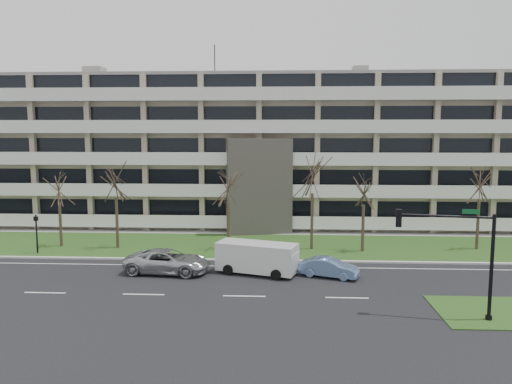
# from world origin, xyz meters

# --- Properties ---
(ground) EXTENTS (160.00, 160.00, 0.00)m
(ground) POSITION_xyz_m (0.00, 0.00, 0.00)
(ground) COLOR black
(ground) RESTS_ON ground
(grass_verge) EXTENTS (90.00, 10.00, 0.06)m
(grass_verge) POSITION_xyz_m (0.00, 13.00, 0.03)
(grass_verge) COLOR #2A4416
(grass_verge) RESTS_ON ground
(curb) EXTENTS (90.00, 0.35, 0.12)m
(curb) POSITION_xyz_m (0.00, 8.00, 0.06)
(curb) COLOR #B2B2AD
(curb) RESTS_ON ground
(sidewalk) EXTENTS (90.00, 2.00, 0.08)m
(sidewalk) POSITION_xyz_m (0.00, 18.50, 0.04)
(sidewalk) COLOR #B2B2AD
(sidewalk) RESTS_ON ground
(grass_median) EXTENTS (7.00, 5.00, 0.06)m
(grass_median) POSITION_xyz_m (14.00, -2.00, 0.03)
(grass_median) COLOR #2A4416
(grass_median) RESTS_ON ground
(lane_edge_line) EXTENTS (90.00, 0.12, 0.01)m
(lane_edge_line) POSITION_xyz_m (0.00, 6.50, 0.01)
(lane_edge_line) COLOR white
(lane_edge_line) RESTS_ON ground
(apartment_building) EXTENTS (60.50, 15.10, 18.75)m
(apartment_building) POSITION_xyz_m (-0.01, 25.32, 7.61)
(apartment_building) COLOR #B6AB8D
(apartment_building) RESTS_ON ground
(silver_pickup) EXTENTS (5.99, 3.18, 1.60)m
(silver_pickup) POSITION_xyz_m (-5.61, 4.61, 0.80)
(silver_pickup) COLOR #B2B5BA
(silver_pickup) RESTS_ON ground
(blue_sedan) EXTENTS (4.10, 2.56, 1.28)m
(blue_sedan) POSITION_xyz_m (5.36, 4.20, 0.64)
(blue_sedan) COLOR #7EA3DB
(blue_sedan) RESTS_ON ground
(white_van) EXTENTS (5.77, 3.55, 2.10)m
(white_van) POSITION_xyz_m (0.58, 4.78, 1.26)
(white_van) COLOR silver
(white_van) RESTS_ON ground
(traffic_signal) EXTENTS (4.89, 1.13, 5.73)m
(traffic_signal) POSITION_xyz_m (11.19, -2.89, 3.71)
(traffic_signal) COLOR black
(traffic_signal) RESTS_ON ground
(pedestrian_signal) EXTENTS (0.30, 0.24, 3.12)m
(pedestrian_signal) POSITION_xyz_m (-17.14, 9.43, 1.99)
(pedestrian_signal) COLOR black
(pedestrian_signal) RESTS_ON ground
(tree_1) EXTENTS (3.38, 3.38, 6.76)m
(tree_1) POSITION_xyz_m (-16.29, 11.85, 5.25)
(tree_1) COLOR #382B21
(tree_1) RESTS_ON ground
(tree_2) EXTENTS (3.78, 3.78, 7.56)m
(tree_2) POSITION_xyz_m (-11.38, 11.55, 5.87)
(tree_2) COLOR #382B21
(tree_2) RESTS_ON ground
(tree_3) EXTENTS (3.56, 3.56, 7.13)m
(tree_3) POSITION_xyz_m (-2.16, 11.52, 5.54)
(tree_3) COLOR #382B21
(tree_3) RESTS_ON ground
(tree_4) EXTENTS (4.15, 4.15, 8.30)m
(tree_4) POSITION_xyz_m (4.65, 11.93, 6.45)
(tree_4) COLOR #382B21
(tree_4) RESTS_ON ground
(tree_5) EXTENTS (3.41, 3.41, 6.82)m
(tree_5) POSITION_xyz_m (8.70, 11.39, 5.30)
(tree_5) COLOR #382B21
(tree_5) RESTS_ON ground
(tree_6) EXTENTS (3.70, 3.70, 7.40)m
(tree_6) POSITION_xyz_m (18.17, 12.61, 5.75)
(tree_6) COLOR #382B21
(tree_6) RESTS_ON ground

